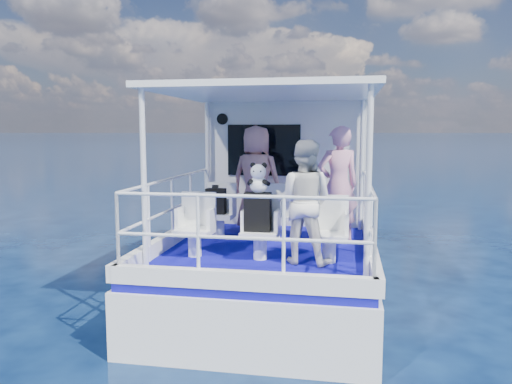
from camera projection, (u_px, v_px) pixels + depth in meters
ground at (272, 298)px, 7.78m from camera, size 2000.00×2000.00×0.00m
hull at (281, 279)px, 8.76m from camera, size 3.00×7.00×1.60m
deck at (281, 232)px, 8.66m from camera, size 2.90×6.90×0.10m
cabin at (290, 161)px, 9.79m from camera, size 2.85×2.00×2.20m
canopy at (271, 92)px, 7.21m from camera, size 3.00×3.20×0.08m
canopy_posts at (270, 171)px, 7.30m from camera, size 2.77×2.97×2.20m
railings at (267, 215)px, 7.05m from camera, size 2.84×3.59×1.00m
seat_port_fwd at (219, 225)px, 8.01m from camera, size 0.48×0.46×0.38m
seat_center_fwd at (274, 227)px, 7.85m from camera, size 0.48×0.46×0.38m
seat_stbd_fwd at (332, 229)px, 7.69m from camera, size 0.48×0.46×0.38m
seat_port_aft at (195, 242)px, 6.74m from camera, size 0.48×0.46×0.38m
seat_center_aft at (260, 245)px, 6.58m from camera, size 0.48×0.46×0.38m
seat_stbd_aft at (329, 248)px, 6.42m from camera, size 0.48×0.46×0.38m
passenger_port_fwd at (256, 179)px, 8.39m from camera, size 0.74×0.59×1.78m
passenger_stbd_fwd at (338, 185)px, 7.48m from camera, size 0.75×0.62×1.76m
passenger_stbd_aft at (304, 202)px, 6.33m from camera, size 0.87×0.74×1.58m
backpack_port at (216, 201)px, 7.90m from camera, size 0.31×0.17×0.40m
backpack_center at (258, 212)px, 6.52m from camera, size 0.34×0.19×0.51m
compact_camera at (215, 187)px, 7.87m from camera, size 0.10×0.06×0.06m
panda at (259, 178)px, 6.44m from camera, size 0.25×0.21×0.39m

